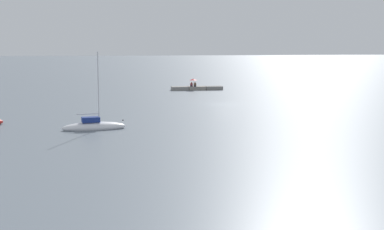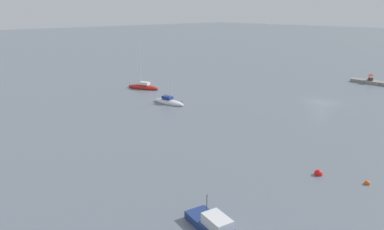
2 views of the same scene
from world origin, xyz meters
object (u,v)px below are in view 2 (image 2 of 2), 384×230
person_seated_brown_left (372,79)px  mooring_buoy_near (367,183)px  mooring_buoy_mid (318,174)px  umbrella_open_red (371,75)px  sailboat_white_outer (169,102)px  sailboat_red_near (143,87)px  person_seated_maroon_right (369,79)px

person_seated_brown_left → mooring_buoy_near: size_ratio=1.58×
mooring_buoy_near → mooring_buoy_mid: 3.83m
umbrella_open_red → sailboat_white_outer: sailboat_white_outer is taller
sailboat_red_near → person_seated_brown_left: bearing=-58.6°
sailboat_white_outer → person_seated_brown_left: bearing=150.2°
umbrella_open_red → person_seated_brown_left: bearing=151.1°
sailboat_red_near → sailboat_white_outer: 11.95m
sailboat_white_outer → mooring_buoy_mid: sailboat_white_outer is taller
sailboat_red_near → mooring_buoy_mid: 40.33m
person_seated_maroon_right → sailboat_white_outer: (14.61, 38.08, -0.57)m
person_seated_brown_left → sailboat_red_near: bearing=62.4°
person_seated_brown_left → umbrella_open_red: 0.91m
person_seated_brown_left → sailboat_white_outer: 40.87m
sailboat_white_outer → umbrella_open_red: bearing=150.6°
umbrella_open_red → mooring_buoy_near: bearing=110.7°
umbrella_open_red → sailboat_red_near: bearing=52.7°
person_seated_maroon_right → sailboat_red_near: (26.01, 34.50, -0.53)m
person_seated_maroon_right → mooring_buoy_near: (-16.65, 43.26, -0.76)m
person_seated_brown_left → mooring_buoy_mid: 46.15m
umbrella_open_red → sailboat_red_near: sailboat_red_near is taller
person_seated_brown_left → sailboat_white_outer: sailboat_white_outer is taller
mooring_buoy_mid → umbrella_open_red: bearing=-74.0°
person_seated_brown_left → mooring_buoy_near: bearing=120.6°
umbrella_open_red → mooring_buoy_mid: 46.38m
person_seated_brown_left → sailboat_white_outer: bearing=78.3°
sailboat_red_near → mooring_buoy_near: size_ratio=19.13×
person_seated_brown_left → person_seated_maroon_right: bearing=-3.2°
person_seated_maroon_right → sailboat_red_near: bearing=63.1°
mooring_buoy_mid → sailboat_red_near: bearing=-14.4°
sailboat_red_near → mooring_buoy_mid: sailboat_red_near is taller
umbrella_open_red → sailboat_red_near: size_ratio=0.15×
umbrella_open_red → mooring_buoy_near: umbrella_open_red is taller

